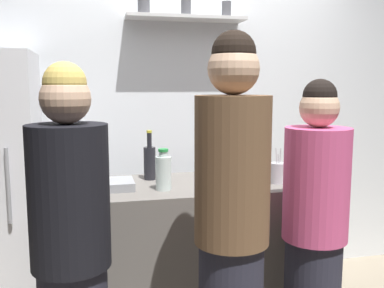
# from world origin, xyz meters

# --- Properties ---
(back_wall_assembly) EXTENTS (4.80, 0.32, 2.60)m
(back_wall_assembly) POSITION_xyz_m (-0.00, 1.25, 1.30)
(back_wall_assembly) COLOR white
(back_wall_assembly) RESTS_ON ground
(counter) EXTENTS (1.63, 0.69, 0.94)m
(counter) POSITION_xyz_m (-0.17, 0.51, 0.47)
(counter) COLOR #66605B
(counter) RESTS_ON ground
(baking_pan) EXTENTS (0.34, 0.24, 0.05)m
(baking_pan) POSITION_xyz_m (-0.71, 0.47, 0.96)
(baking_pan) COLOR gray
(baking_pan) RESTS_ON counter
(utensil_holder) EXTENTS (0.10, 0.10, 0.23)m
(utensil_holder) POSITION_xyz_m (0.35, 0.38, 1.00)
(utensil_holder) COLOR #B2B2B7
(utensil_holder) RESTS_ON counter
(wine_bottle_pale_glass) EXTENTS (0.07, 0.07, 0.31)m
(wine_bottle_pale_glass) POSITION_xyz_m (0.34, 0.57, 1.06)
(wine_bottle_pale_glass) COLOR #B2BFB2
(wine_bottle_pale_glass) RESTS_ON counter
(wine_bottle_amber_glass) EXTENTS (0.07, 0.07, 0.32)m
(wine_bottle_amber_glass) POSITION_xyz_m (0.53, 0.31, 1.06)
(wine_bottle_amber_glass) COLOR #472814
(wine_bottle_amber_glass) RESTS_ON counter
(wine_bottle_dark_glass) EXTENTS (0.08, 0.08, 0.32)m
(wine_bottle_dark_glass) POSITION_xyz_m (-0.42, 0.67, 1.06)
(wine_bottle_dark_glass) COLOR black
(wine_bottle_dark_glass) RESTS_ON counter
(water_bottle_plastic) EXTENTS (0.09, 0.09, 0.25)m
(water_bottle_plastic) POSITION_xyz_m (-0.38, 0.37, 1.05)
(water_bottle_plastic) COLOR silver
(water_bottle_plastic) RESTS_ON counter
(person_blonde) EXTENTS (0.34, 0.34, 1.65)m
(person_blonde) POSITION_xyz_m (-0.88, -0.24, 0.81)
(person_blonde) COLOR #262633
(person_blonde) RESTS_ON ground
(person_pink_top) EXTENTS (0.34, 0.34, 1.58)m
(person_pink_top) POSITION_xyz_m (0.35, -0.10, 0.78)
(person_pink_top) COLOR #262633
(person_pink_top) RESTS_ON ground
(person_brown_jacket) EXTENTS (0.34, 0.34, 1.79)m
(person_brown_jacket) POSITION_xyz_m (-0.17, -0.29, 0.90)
(person_brown_jacket) COLOR #262633
(person_brown_jacket) RESTS_ON ground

